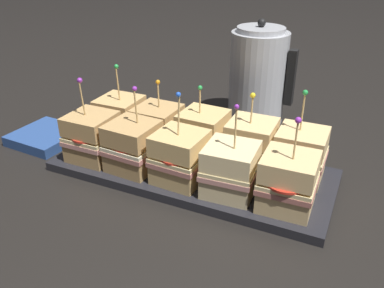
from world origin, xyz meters
TOP-DOWN VIEW (x-y plane):
  - ground_plane at (0.00, 0.00)m, footprint 6.00×6.00m
  - serving_platter at (0.00, 0.00)m, footprint 0.56×0.23m
  - sandwich_front_far_left at (-0.20, -0.05)m, footprint 0.09×0.10m
  - sandwich_front_left at (-0.10, -0.05)m, footprint 0.10×0.10m
  - sandwich_front_center at (-0.00, -0.05)m, footprint 0.10×0.10m
  - sandwich_front_right at (0.10, -0.05)m, footprint 0.10×0.10m
  - sandwich_front_far_right at (0.20, -0.05)m, footprint 0.10×0.10m
  - sandwich_back_far_left at (-0.20, 0.05)m, footprint 0.09×0.09m
  - sandwich_back_left at (-0.11, 0.05)m, footprint 0.10×0.10m
  - sandwich_back_center at (-0.00, 0.05)m, footprint 0.10×0.10m
  - sandwich_back_right at (0.11, 0.05)m, footprint 0.10×0.10m
  - sandwich_back_far_right at (0.20, 0.05)m, footprint 0.09×0.10m
  - kettle_steel at (0.03, 0.33)m, footprint 0.17×0.14m
  - napkin_stack at (-0.38, -0.01)m, footprint 0.15×0.15m

SIDE VIEW (x-z plane):
  - ground_plane at x=0.00m, z-range 0.00..0.00m
  - serving_platter at x=0.00m, z-range 0.00..0.02m
  - napkin_stack at x=-0.38m, z-range 0.00..0.02m
  - sandwich_back_left at x=-0.11m, z-range -0.01..0.14m
  - sandwich_front_right at x=0.10m, z-range -0.02..0.15m
  - sandwich_back_center at x=0.00m, z-range -0.01..0.14m
  - sandwich_back_right at x=0.11m, z-range -0.01..0.15m
  - sandwich_front_left at x=-0.10m, z-range -0.02..0.15m
  - sandwich_back_far_left at x=-0.20m, z-range -0.02..0.16m
  - sandwich_front_center at x=0.00m, z-range -0.02..0.16m
  - sandwich_front_far_left at x=-0.20m, z-range -0.02..0.15m
  - sandwich_back_far_right at x=0.20m, z-range -0.02..0.15m
  - sandwich_front_far_right at x=0.20m, z-range -0.02..0.15m
  - kettle_steel at x=0.03m, z-range -0.01..0.25m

